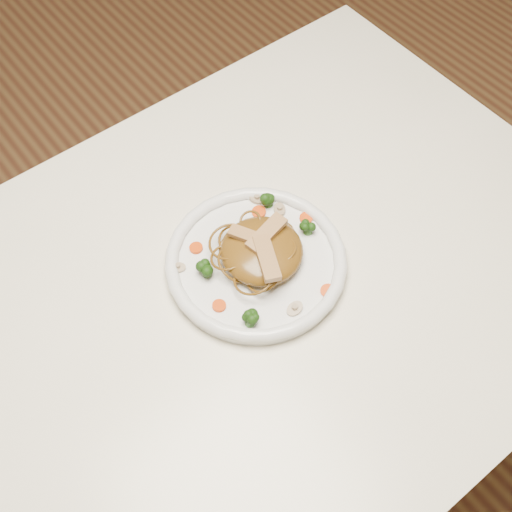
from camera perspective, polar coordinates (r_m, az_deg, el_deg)
ground at (r=1.66m, az=-1.61°, el=-16.70°), size 4.00×4.00×0.00m
table at (r=1.05m, az=-2.44°, el=-6.50°), size 1.20×0.80×0.75m
plate at (r=0.99m, az=-0.00°, el=-0.70°), size 0.28×0.28×0.02m
noodle_mound at (r=0.97m, az=0.49°, el=0.47°), size 0.15×0.15×0.04m
chicken_a at (r=0.96m, az=0.91°, el=1.96°), size 0.07×0.04×0.01m
chicken_b at (r=0.96m, az=-0.67°, el=1.73°), size 0.04×0.06×0.01m
chicken_c at (r=0.93m, az=0.93°, el=-0.17°), size 0.05×0.08×0.01m
broccoli_0 at (r=1.03m, az=1.07°, el=4.89°), size 0.03×0.03×0.03m
broccoli_1 at (r=0.96m, az=-4.25°, el=-1.09°), size 0.03×0.03×0.03m
broccoli_2 at (r=0.92m, az=-0.55°, el=-5.39°), size 0.03×0.03×0.03m
broccoli_3 at (r=1.00m, az=4.50°, el=2.46°), size 0.03×0.03×0.03m
carrot_0 at (r=1.03m, az=0.25°, el=3.79°), size 0.03×0.03×0.00m
carrot_1 at (r=0.94m, az=-3.18°, el=-4.27°), size 0.02×0.02×0.00m
carrot_2 at (r=1.03m, az=4.31°, el=3.26°), size 0.03×0.03×0.00m
carrot_3 at (r=1.00m, az=-5.16°, el=0.69°), size 0.03×0.03×0.00m
carrot_4 at (r=0.96m, az=6.16°, el=-2.99°), size 0.02×0.02×0.00m
mushroom_0 at (r=0.94m, az=3.33°, el=-4.53°), size 0.03×0.03×0.01m
mushroom_1 at (r=1.03m, az=2.04°, el=3.98°), size 0.04×0.04×0.01m
mushroom_2 at (r=0.98m, az=-6.70°, el=-1.00°), size 0.03×0.03×0.01m
mushroom_3 at (r=1.05m, az=0.07°, el=4.94°), size 0.04×0.04×0.01m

